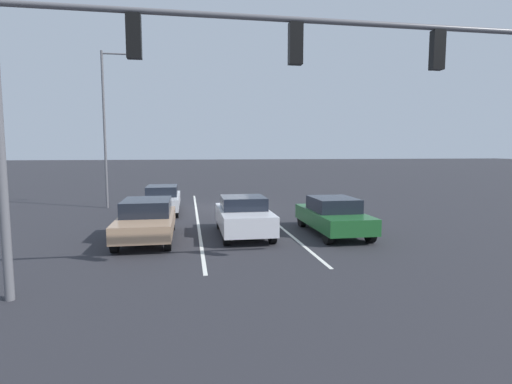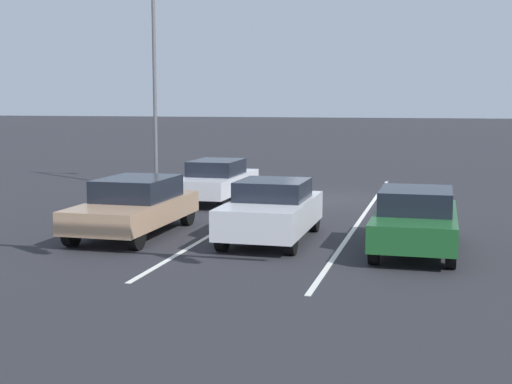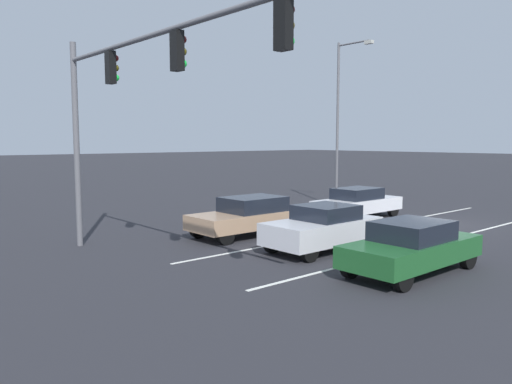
# 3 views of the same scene
# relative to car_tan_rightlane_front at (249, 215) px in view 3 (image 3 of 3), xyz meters

# --- Properties ---
(ground_plane) EXTENTS (240.00, 240.00, 0.00)m
(ground_plane) POSITION_rel_car_tan_rightlane_front_xyz_m (-3.70, -8.06, -0.78)
(ground_plane) COLOR #28282D
(lane_stripe_left_divider) EXTENTS (0.12, 18.75, 0.01)m
(lane_stripe_left_divider) POSITION_rel_car_tan_rightlane_front_xyz_m (-5.45, -4.68, -0.77)
(lane_stripe_left_divider) COLOR silver
(lane_stripe_left_divider) RESTS_ON ground_plane
(lane_stripe_center_divider) EXTENTS (0.12, 18.75, 0.01)m
(lane_stripe_center_divider) POSITION_rel_car_tan_rightlane_front_xyz_m (-1.95, -4.68, -0.77)
(lane_stripe_center_divider) COLOR silver
(lane_stripe_center_divider) RESTS_ON ground_plane
(car_tan_rightlane_front) EXTENTS (1.94, 4.65, 1.48)m
(car_tan_rightlane_front) POSITION_rel_car_tan_rightlane_front_xyz_m (0.00, 0.00, 0.00)
(car_tan_rightlane_front) COLOR tan
(car_tan_rightlane_front) RESTS_ON ground_plane
(car_darkgreen_leftlane_front) EXTENTS (1.85, 4.47, 1.45)m
(car_darkgreen_leftlane_front) POSITION_rel_car_tan_rightlane_front_xyz_m (-7.16, 0.20, -0.03)
(car_darkgreen_leftlane_front) COLOR #1E5928
(car_darkgreen_leftlane_front) RESTS_ON ground_plane
(car_silver_midlane_front) EXTENTS (1.89, 4.13, 1.51)m
(car_silver_midlane_front) POSITION_rel_car_tan_rightlane_front_xyz_m (-3.64, -0.13, -0.01)
(car_silver_midlane_front) COLOR silver
(car_silver_midlane_front) RESTS_ON ground_plane
(car_white_rightlane_second) EXTENTS (1.77, 4.72, 1.44)m
(car_white_rightlane_second) POSITION_rel_car_tan_rightlane_front_xyz_m (-0.17, -6.47, -0.03)
(car_white_rightlane_second) COLOR silver
(car_white_rightlane_second) RESTS_ON ground_plane
(traffic_signal_gantry) EXTENTS (12.64, 0.37, 6.92)m
(traffic_signal_gantry) POSITION_rel_car_tan_rightlane_front_xyz_m (-1.76, 5.68, 4.37)
(traffic_signal_gantry) COLOR slate
(traffic_signal_gantry) RESTS_ON ground_plane
(street_lamp_right_shoulder) EXTENTS (2.23, 0.24, 8.80)m
(street_lamp_right_shoulder) POSITION_rel_car_tan_rightlane_front_xyz_m (2.84, -8.84, 4.29)
(street_lamp_right_shoulder) COLOR slate
(street_lamp_right_shoulder) RESTS_ON ground_plane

